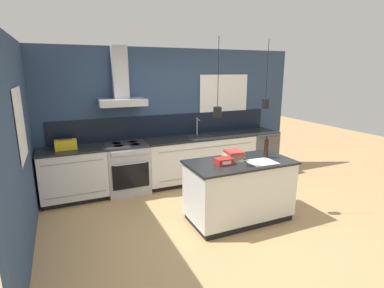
% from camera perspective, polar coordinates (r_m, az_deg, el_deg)
% --- Properties ---
extents(ground_plane, '(16.00, 16.00, 0.00)m').
position_cam_1_polar(ground_plane, '(4.59, 4.34, -14.64)').
color(ground_plane, tan).
rests_on(ground_plane, ground).
extents(wall_back, '(5.60, 2.21, 2.60)m').
position_cam_1_polar(wall_back, '(5.91, -5.12, 5.72)').
color(wall_back, navy).
rests_on(wall_back, ground_plane).
extents(wall_left, '(0.08, 3.80, 2.60)m').
position_cam_1_polar(wall_left, '(4.35, -29.86, 0.34)').
color(wall_left, navy).
rests_on(wall_left, ground_plane).
extents(counter_run_left, '(1.09, 0.64, 0.91)m').
position_cam_1_polar(counter_run_left, '(5.51, -21.60, -5.39)').
color(counter_run_left, black).
rests_on(counter_run_left, ground_plane).
extents(counter_run_sink, '(2.25, 0.64, 1.26)m').
position_cam_1_polar(counter_run_sink, '(6.05, 1.65, -2.70)').
color(counter_run_sink, black).
rests_on(counter_run_sink, ground_plane).
extents(oven_range, '(0.74, 0.66, 0.91)m').
position_cam_1_polar(oven_range, '(5.60, -12.26, -4.48)').
color(oven_range, '#B5B5BA').
rests_on(oven_range, ground_plane).
extents(dishwasher, '(0.61, 0.65, 0.91)m').
position_cam_1_polar(dishwasher, '(6.76, 12.61, -1.30)').
color(dishwasher, '#4C4C51').
rests_on(dishwasher, ground_plane).
extents(kitchen_island, '(1.55, 0.81, 0.91)m').
position_cam_1_polar(kitchen_island, '(4.53, 8.94, -8.71)').
color(kitchen_island, black).
rests_on(kitchen_island, ground_plane).
extents(bottle_on_island, '(0.07, 0.07, 0.34)m').
position_cam_1_polar(bottle_on_island, '(4.59, 13.94, -0.81)').
color(bottle_on_island, black).
rests_on(bottle_on_island, kitchen_island).
extents(book_stack, '(0.30, 0.37, 0.14)m').
position_cam_1_polar(book_stack, '(4.42, 7.85, -2.13)').
color(book_stack, silver).
rests_on(book_stack, kitchen_island).
extents(red_supply_box, '(0.23, 0.17, 0.09)m').
position_cam_1_polar(red_supply_box, '(4.19, 6.09, -3.30)').
color(red_supply_box, red).
rests_on(red_supply_box, kitchen_island).
extents(paper_pile, '(0.40, 0.35, 0.01)m').
position_cam_1_polar(paper_pile, '(4.39, 13.12, -3.35)').
color(paper_pile, silver).
rests_on(paper_pile, kitchen_island).
extents(yellow_toolbox, '(0.34, 0.18, 0.19)m').
position_cam_1_polar(yellow_toolbox, '(5.36, -22.89, -0.12)').
color(yellow_toolbox, gold).
rests_on(yellow_toolbox, counter_run_left).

